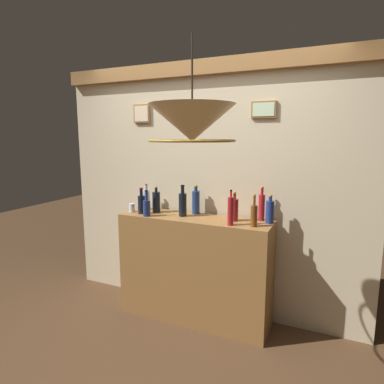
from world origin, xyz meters
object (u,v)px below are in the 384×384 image
(glass_tumbler_rocks, at_px, (132,208))
(pendant_lamp, at_px, (192,124))
(liquor_bottle_mezcal, at_px, (156,202))
(liquor_bottle_port, at_px, (254,215))
(liquor_bottle_tequila, at_px, (146,199))
(liquor_bottle_sherry, at_px, (234,209))
(liquor_bottle_scotch, at_px, (231,211))
(liquor_bottle_rye, at_px, (147,207))
(liquor_bottle_gin, at_px, (183,204))
(liquor_bottle_amaro, at_px, (262,207))
(liquor_bottle_whiskey, at_px, (141,204))
(liquor_bottle_bourbon, at_px, (270,211))
(liquor_bottle_vermouth, at_px, (196,202))

(glass_tumbler_rocks, relative_size, pendant_lamp, 0.13)
(liquor_bottle_mezcal, distance_m, liquor_bottle_port, 1.03)
(liquor_bottle_tequila, xyz_separation_m, liquor_bottle_sherry, (0.98, -0.08, -0.00))
(liquor_bottle_tequila, bearing_deg, liquor_bottle_scotch, -13.49)
(liquor_bottle_rye, relative_size, liquor_bottle_gin, 0.84)
(liquor_bottle_amaro, xyz_separation_m, liquor_bottle_mezcal, (-1.04, -0.10, -0.02))
(liquor_bottle_rye, xyz_separation_m, liquor_bottle_tequila, (-0.17, 0.26, 0.02))
(liquor_bottle_sherry, height_order, liquor_bottle_whiskey, liquor_bottle_sherry)
(liquor_bottle_bourbon, height_order, liquor_bottle_mezcal, liquor_bottle_mezcal)
(liquor_bottle_sherry, relative_size, pendant_lamp, 0.41)
(liquor_bottle_sherry, bearing_deg, liquor_bottle_amaro, 26.92)
(liquor_bottle_amaro, bearing_deg, liquor_bottle_sherry, -153.08)
(liquor_bottle_whiskey, bearing_deg, glass_tumbler_rocks, 170.73)
(liquor_bottle_gin, distance_m, pendant_lamp, 1.21)
(liquor_bottle_bourbon, height_order, glass_tumbler_rocks, liquor_bottle_bourbon)
(liquor_bottle_mezcal, bearing_deg, liquor_bottle_scotch, -11.31)
(liquor_bottle_bourbon, bearing_deg, liquor_bottle_gin, -173.93)
(pendant_lamp, bearing_deg, liquor_bottle_vermouth, 112.57)
(glass_tumbler_rocks, bearing_deg, liquor_bottle_tequila, 68.80)
(liquor_bottle_vermouth, bearing_deg, liquor_bottle_tequila, -176.72)
(liquor_bottle_rye, relative_size, glass_tumbler_rocks, 2.95)
(liquor_bottle_whiskey, height_order, liquor_bottle_port, liquor_bottle_port)
(liquor_bottle_sherry, xyz_separation_m, pendant_lamp, (-0.01, -0.88, 0.72))
(pendant_lamp, bearing_deg, liquor_bottle_gin, 119.80)
(liquor_bottle_vermouth, height_order, liquor_bottle_amaro, liquor_bottle_amaro)
(liquor_bottle_rye, bearing_deg, liquor_bottle_gin, 24.56)
(liquor_bottle_tequila, relative_size, liquor_bottle_amaro, 0.87)
(liquor_bottle_rye, relative_size, liquor_bottle_bourbon, 1.00)
(liquor_bottle_vermouth, bearing_deg, liquor_bottle_bourbon, -4.73)
(liquor_bottle_amaro, relative_size, glass_tumbler_rocks, 3.66)
(liquor_bottle_sherry, distance_m, liquor_bottle_port, 0.24)
(liquor_bottle_gin, height_order, liquor_bottle_whiskey, liquor_bottle_gin)
(liquor_bottle_tequila, distance_m, liquor_bottle_port, 1.20)
(liquor_bottle_bourbon, xyz_separation_m, liquor_bottle_sherry, (-0.31, -0.05, 0.00))
(liquor_bottle_vermouth, relative_size, liquor_bottle_sherry, 1.07)
(liquor_bottle_tequila, distance_m, liquor_bottle_vermouth, 0.55)
(liquor_bottle_vermouth, bearing_deg, liquor_bottle_scotch, -31.33)
(liquor_bottle_scotch, xyz_separation_m, pendant_lamp, (-0.03, -0.73, 0.70))
(liquor_bottle_scotch, xyz_separation_m, liquor_bottle_port, (0.19, 0.04, -0.03))
(liquor_bottle_rye, xyz_separation_m, liquor_bottle_bourbon, (1.12, 0.23, 0.02))
(liquor_bottle_bourbon, xyz_separation_m, liquor_bottle_amaro, (-0.09, 0.06, 0.02))
(liquor_bottle_bourbon, relative_size, liquor_bottle_sherry, 0.95)
(liquor_bottle_vermouth, bearing_deg, liquor_bottle_gin, -116.27)
(liquor_bottle_gin, bearing_deg, liquor_bottle_bourbon, 6.07)
(liquor_bottle_tequila, distance_m, liquor_bottle_whiskey, 0.20)
(liquor_bottle_bourbon, bearing_deg, liquor_bottle_rye, -168.47)
(liquor_bottle_port, relative_size, pendant_lamp, 0.43)
(liquor_bottle_scotch, relative_size, glass_tumbler_rocks, 3.62)
(liquor_bottle_tequila, xyz_separation_m, liquor_bottle_amaro, (1.20, 0.03, 0.02))
(liquor_bottle_mezcal, relative_size, liquor_bottle_port, 0.94)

